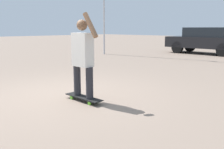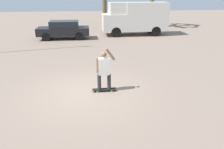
{
  "view_description": "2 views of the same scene",
  "coord_description": "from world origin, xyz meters",
  "px_view_note": "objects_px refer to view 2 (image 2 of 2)",
  "views": [
    {
      "loc": [
        4.4,
        -2.99,
        1.42
      ],
      "look_at": [
        0.94,
        0.53,
        0.5
      ],
      "focal_mm": 40.0,
      "sensor_mm": 36.0,
      "label": 1
    },
    {
      "loc": [
        0.02,
        -7.72,
        3.6
      ],
      "look_at": [
        1.01,
        0.27,
        0.58
      ],
      "focal_mm": 35.0,
      "sensor_mm": 36.0,
      "label": 2
    }
  ],
  "objects_px": {
    "skateboard": "(104,89)",
    "camper_van": "(136,17)",
    "parked_car_black": "(64,29)",
    "person_skateboarder": "(104,69)"
  },
  "relations": [
    {
      "from": "skateboard",
      "to": "camper_van",
      "type": "bearing_deg",
      "value": 71.78
    },
    {
      "from": "skateboard",
      "to": "parked_car_black",
      "type": "height_order",
      "value": "parked_car_black"
    },
    {
      "from": "person_skateboarder",
      "to": "camper_van",
      "type": "bearing_deg",
      "value": 71.78
    },
    {
      "from": "skateboard",
      "to": "camper_van",
      "type": "relative_size",
      "value": 0.16
    },
    {
      "from": "parked_car_black",
      "to": "camper_van",
      "type": "bearing_deg",
      "value": 9.88
    },
    {
      "from": "skateboard",
      "to": "camper_van",
      "type": "xyz_separation_m",
      "value": [
        3.89,
        11.81,
        1.49
      ]
    },
    {
      "from": "person_skateboarder",
      "to": "camper_van",
      "type": "height_order",
      "value": "camper_van"
    },
    {
      "from": "parked_car_black",
      "to": "person_skateboarder",
      "type": "bearing_deg",
      "value": -77.47
    },
    {
      "from": "person_skateboarder",
      "to": "camper_van",
      "type": "distance_m",
      "value": 12.45
    },
    {
      "from": "skateboard",
      "to": "parked_car_black",
      "type": "relative_size",
      "value": 0.22
    }
  ]
}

